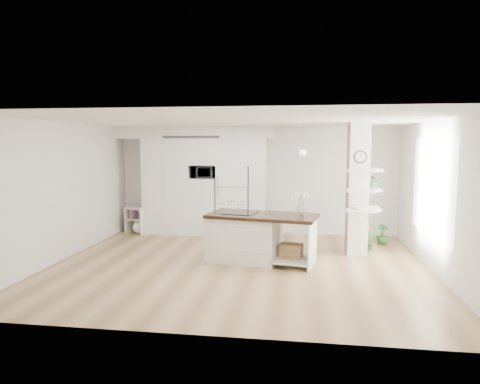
% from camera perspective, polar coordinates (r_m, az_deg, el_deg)
% --- Properties ---
extents(floor, '(7.00, 6.00, 0.01)m').
position_cam_1_polar(floor, '(8.19, -0.14, -9.72)').
color(floor, tan).
rests_on(floor, ground).
extents(room, '(7.04, 6.04, 2.72)m').
position_cam_1_polar(room, '(7.87, -0.14, 3.35)').
color(room, white).
rests_on(room, ground).
extents(cabinet_wall, '(4.00, 0.71, 2.70)m').
position_cam_1_polar(cabinet_wall, '(10.79, -5.75, 2.32)').
color(cabinet_wall, white).
rests_on(cabinet_wall, floor).
extents(refrigerator, '(0.78, 0.69, 1.75)m').
position_cam_1_polar(refrigerator, '(10.69, -0.88, -1.09)').
color(refrigerator, white).
rests_on(refrigerator, floor).
extents(column, '(0.69, 0.90, 2.70)m').
position_cam_1_polar(column, '(9.05, 16.00, 0.31)').
color(column, silver).
rests_on(column, floor).
extents(window, '(0.00, 2.40, 2.40)m').
position_cam_1_polar(window, '(8.46, 24.22, 0.58)').
color(window, white).
rests_on(window, room).
extents(pendant_light, '(0.12, 0.12, 0.10)m').
position_cam_1_polar(pendant_light, '(7.95, 12.28, 5.15)').
color(pendant_light, white).
rests_on(pendant_light, room).
extents(kitchen_island, '(2.22, 1.36, 1.50)m').
position_cam_1_polar(kitchen_island, '(8.39, 1.42, -5.90)').
color(kitchen_island, white).
rests_on(kitchen_island, floor).
extents(bookshelf, '(0.63, 0.50, 0.66)m').
position_cam_1_polar(bookshelf, '(11.24, -13.51, -3.91)').
color(bookshelf, white).
rests_on(bookshelf, floor).
extents(floor_plant_a, '(0.28, 0.25, 0.44)m').
position_cam_1_polar(floor_plant_a, '(9.64, 16.90, -6.18)').
color(floor_plant_a, '#2F712D').
rests_on(floor_plant_a, floor).
extents(floor_plant_b, '(0.27, 0.27, 0.45)m').
position_cam_1_polar(floor_plant_b, '(10.30, 18.47, -5.40)').
color(floor_plant_b, '#2F712D').
rests_on(floor_plant_b, floor).
extents(microwave, '(0.54, 0.37, 0.30)m').
position_cam_1_polar(microwave, '(10.70, -4.91, 2.64)').
color(microwave, '#2D2D2D').
rests_on(microwave, cabinet_wall).
extents(shelf_plant, '(0.27, 0.23, 0.30)m').
position_cam_1_polar(shelf_plant, '(9.24, 17.43, 1.47)').
color(shelf_plant, '#2F712D').
rests_on(shelf_plant, column).
extents(decor_bowl, '(0.22, 0.22, 0.05)m').
position_cam_1_polar(decor_bowl, '(8.85, 15.63, -2.09)').
color(decor_bowl, white).
rests_on(decor_bowl, column).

